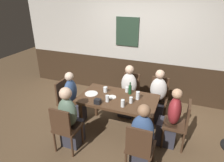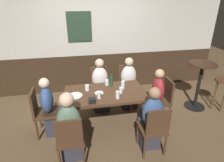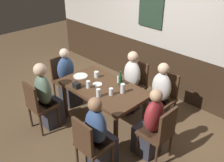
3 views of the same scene
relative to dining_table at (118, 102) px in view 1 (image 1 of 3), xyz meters
name	(u,v)px [view 1 (image 1 of 3)]	position (x,y,z in m)	size (l,w,h in m)	color
ground_plane	(117,130)	(0.00, 0.00, -0.65)	(12.00, 12.00, 0.00)	brown
wall_back	(141,47)	(0.00, 1.65, 0.66)	(6.40, 0.13, 2.60)	#332316
dining_table	(118,102)	(0.00, 0.00, 0.00)	(1.44, 0.82, 0.74)	#472D1C
chair_left_near	(65,127)	(-0.63, -0.83, -0.15)	(0.40, 0.40, 0.88)	#422B1C
chair_right_far	(159,96)	(0.63, 0.83, -0.15)	(0.40, 0.40, 0.88)	#422B1C
chair_head_west	(67,99)	(-1.13, 0.00, -0.15)	(0.40, 0.40, 0.88)	#422B1C
chair_right_near	(140,147)	(0.63, -0.83, -0.15)	(0.40, 0.40, 0.88)	#422B1C
chair_mid_far	(130,91)	(0.00, 0.83, -0.15)	(0.40, 0.40, 0.88)	#422B1C
chair_head_east	(180,122)	(1.13, 0.00, -0.15)	(0.40, 0.40, 0.88)	#422B1C
person_left_near	(70,122)	(-0.63, -0.66, -0.15)	(0.34, 0.37, 1.17)	#2D2D38
person_right_far	(157,100)	(0.63, 0.66, -0.17)	(0.34, 0.37, 1.13)	#2D2D38
person_head_west	(74,102)	(-0.97, 0.00, -0.19)	(0.37, 0.34, 1.10)	#2D2D38
person_right_near	(142,141)	(0.63, -0.66, -0.17)	(0.34, 0.37, 1.13)	#2D2D38
person_mid_far	(128,95)	(0.00, 0.66, -0.17)	(0.34, 0.37, 1.14)	#2D2D38
person_head_east	(170,122)	(0.97, 0.00, -0.18)	(0.37, 0.34, 1.11)	#2D2D38
beer_glass_tall	(107,99)	(-0.13, -0.19, 0.15)	(0.07, 0.07, 0.12)	silver
pint_glass_amber	(105,90)	(-0.31, 0.14, 0.14)	(0.08, 0.08, 0.11)	silver
tumbler_short	(123,104)	(0.18, -0.25, 0.15)	(0.07, 0.07, 0.13)	silver
tumbler_water	(131,100)	(0.27, -0.08, 0.15)	(0.06, 0.06, 0.11)	silver
highball_clear	(127,90)	(0.08, 0.29, 0.14)	(0.07, 0.07, 0.10)	silver
beer_glass_half	(138,96)	(0.35, 0.09, 0.16)	(0.07, 0.07, 0.15)	silver
beer_bottle_green	(130,89)	(0.16, 0.23, 0.19)	(0.06, 0.06, 0.24)	#194723
plate_white_large	(91,94)	(-0.53, -0.04, 0.10)	(0.25, 0.25, 0.01)	white
plate_white_small	(112,97)	(-0.11, -0.02, 0.10)	(0.15, 0.15, 0.01)	white
condiment_caddy	(98,101)	(-0.26, -0.32, 0.14)	(0.11, 0.09, 0.09)	black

